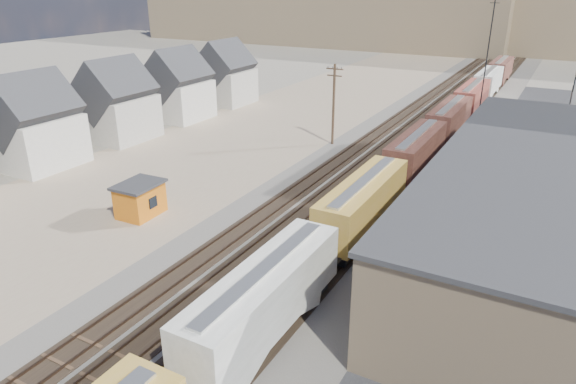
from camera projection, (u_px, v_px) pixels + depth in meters
The scene contains 10 objects.
ground at pixel (153, 372), 27.16m from camera, with size 300.00×300.00×0.00m, color #6B6356.
ballast_bed at pixel (416, 137), 67.65m from camera, with size 18.00×200.00×0.06m, color #4C4742.
dirt_yard at pixel (247, 136), 68.46m from camera, with size 24.00×180.00×0.03m, color #88705D.
rail_tracks at pixel (412, 136), 67.87m from camera, with size 11.40×200.00×0.24m.
freight_train at pixel (434, 133), 59.45m from camera, with size 3.00×119.74×4.46m.
warehouse at pixel (522, 199), 39.35m from camera, with size 12.40×40.40×7.25m.
utility_pole_north at pixel (334, 103), 62.94m from camera, with size 2.20×0.32×10.00m.
radio_mast at pixel (486, 61), 69.61m from camera, with size 1.20×0.16×18.00m.
townhouse_row at pixel (78, 116), 60.88m from camera, with size 8.15×68.16×10.47m.
maintenance_shed at pixel (140, 199), 44.79m from camera, with size 3.36×4.25×3.01m.
Camera 1 is at (16.60, -15.36, 19.21)m, focal length 32.00 mm.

